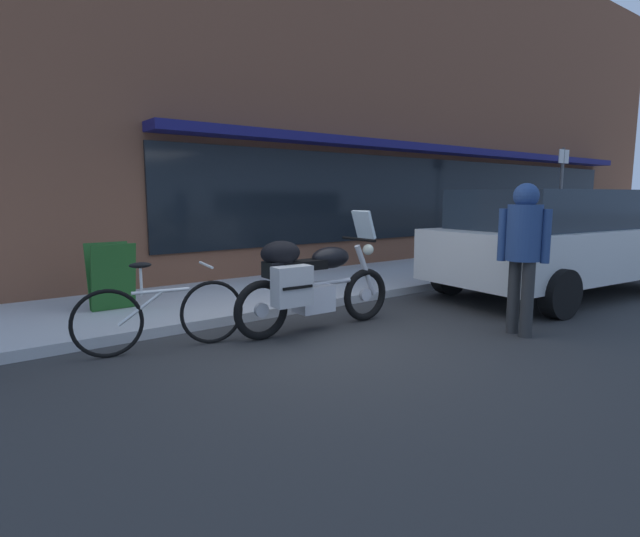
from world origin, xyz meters
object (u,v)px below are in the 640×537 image
object	(u,v)px
pedestrian_walking	(524,241)
sandwich_board_sign	(111,276)
touring_motorcycle	(310,281)
parking_sign_pole	(561,193)
parked_minivan	(560,240)
parked_bicycle	(161,315)

from	to	relation	value
pedestrian_walking	sandwich_board_sign	world-z (taller)	pedestrian_walking
touring_motorcycle	parking_sign_pole	xyz separation A→B (m)	(8.57, 1.45, 1.03)
parking_sign_pole	sandwich_board_sign	bearing A→B (deg)	176.28
parked_minivan	parking_sign_pole	bearing A→B (deg)	27.49
touring_motorcycle	parked_minivan	bearing A→B (deg)	-8.37
parked_bicycle	parked_minivan	distance (m)	6.25
touring_motorcycle	pedestrian_walking	bearing A→B (deg)	-40.99
parked_bicycle	parked_minivan	size ratio (longest dim) A/B	0.36
touring_motorcycle	parked_minivan	distance (m)	4.56
parked_minivan	parking_sign_pole	distance (m)	4.65
parked_bicycle	parking_sign_pole	xyz separation A→B (m)	(10.21, 1.10, 1.27)
touring_motorcycle	parked_bicycle	world-z (taller)	touring_motorcycle
sandwich_board_sign	parking_sign_pole	xyz separation A→B (m)	(10.22, -0.66, 1.09)
parked_bicycle	parking_sign_pole	size ratio (longest dim) A/B	0.67
parked_bicycle	pedestrian_walking	world-z (taller)	pedestrian_walking
touring_motorcycle	parked_minivan	size ratio (longest dim) A/B	0.46
parked_minivan	sandwich_board_sign	size ratio (longest dim) A/B	5.53
parked_minivan	parking_sign_pole	xyz separation A→B (m)	(4.07, 2.12, 0.75)
sandwich_board_sign	touring_motorcycle	bearing A→B (deg)	-52.14
touring_motorcycle	sandwich_board_sign	size ratio (longest dim) A/B	2.53
parking_sign_pole	pedestrian_walking	bearing A→B (deg)	-155.70
parked_minivan	pedestrian_walking	xyz separation A→B (m)	(-2.67, -0.93, 0.19)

